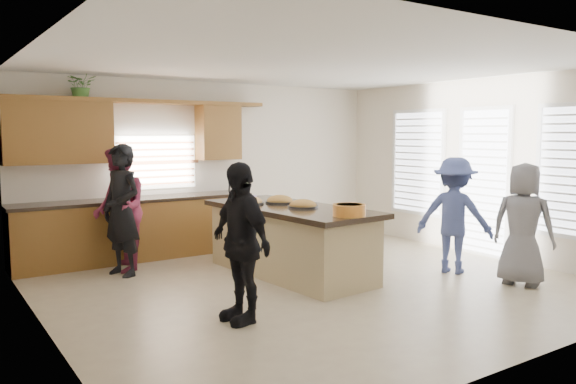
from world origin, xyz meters
TOP-DOWN VIEW (x-y plane):
  - floor at (0.00, 0.00)m, footprint 6.50×6.50m
  - room_shell at (0.00, 0.00)m, footprint 6.52×6.02m
  - back_cabinetry at (-1.47, 2.73)m, footprint 4.08×0.66m
  - right_wall_glazing at (3.22, -0.13)m, footprint 0.06×4.00m
  - island at (0.00, 0.58)m, footprint 1.35×2.78m
  - platter_front at (0.06, 0.37)m, footprint 0.41×0.41m
  - platter_mid at (0.08, 0.97)m, footprint 0.42×0.42m
  - platter_back at (-0.33, 1.10)m, footprint 0.38×0.38m
  - salad_bowl at (0.08, -0.57)m, footprint 0.40×0.40m
  - clear_cup at (0.35, -0.21)m, footprint 0.08×0.08m
  - plate_stack at (-0.04, 1.61)m, footprint 0.20×0.20m
  - flower_vase at (-0.11, 1.63)m, footprint 0.14×0.14m
  - potted_plant at (-2.15, 2.82)m, footprint 0.44×0.39m
  - woman_left_back at (-1.93, 1.83)m, footprint 0.63×0.77m
  - woman_left_mid at (-1.88, 2.08)m, footprint 0.73×0.91m
  - woman_left_front at (-1.51, -0.72)m, footprint 0.45×0.99m
  - woman_right_back at (1.96, -0.58)m, footprint 1.02×1.20m
  - woman_right_front at (2.17, -1.51)m, footprint 0.73×0.89m

SIDE VIEW (x-z plane):
  - floor at x=0.00m, z-range 0.00..0.00m
  - island at x=0.00m, z-range -0.02..0.93m
  - woman_right_front at x=2.17m, z-range 0.00..1.57m
  - woman_right_back at x=1.96m, z-range 0.00..1.61m
  - woman_left_front at x=-1.51m, z-range 0.00..1.66m
  - woman_left_mid at x=-1.88m, z-range 0.00..1.77m
  - woman_left_back at x=-1.93m, z-range 0.00..1.80m
  - back_cabinetry at x=-1.47m, z-range -0.32..2.14m
  - platter_back at x=-0.33m, z-range 0.90..1.05m
  - plate_stack at x=-0.04m, z-range 0.95..1.00m
  - platter_front at x=0.06m, z-range 0.89..1.06m
  - platter_mid at x=0.08m, z-range 0.89..1.06m
  - clear_cup at x=0.35m, z-range 0.95..1.04m
  - salad_bowl at x=0.08m, z-range 0.96..1.10m
  - flower_vase at x=-0.11m, z-range 0.97..1.41m
  - right_wall_glazing at x=3.22m, z-range 0.22..2.47m
  - room_shell at x=0.00m, z-range 0.50..3.31m
  - potted_plant at x=-2.15m, z-range 2.40..2.86m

